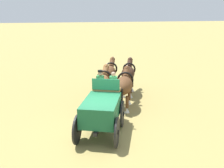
{
  "coord_description": "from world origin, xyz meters",
  "views": [
    {
      "loc": [
        -10.74,
        1.79,
        5.57
      ],
      "look_at": [
        4.04,
        -1.36,
        1.2
      ],
      "focal_mm": 41.33,
      "sensor_mm": 36.0,
      "label": 1
    }
  ],
  "objects_px": {
    "draft_horse_rear_off": "(124,85)",
    "draft_horse_lead_off": "(128,74)",
    "draft_horse_rear_near": "(102,84)",
    "show_wagon": "(102,109)",
    "draft_horse_lead_near": "(109,73)"
  },
  "relations": [
    {
      "from": "draft_horse_rear_off",
      "to": "draft_horse_lead_off",
      "type": "distance_m",
      "value": 2.62
    },
    {
      "from": "draft_horse_rear_near",
      "to": "draft_horse_rear_off",
      "type": "relative_size",
      "value": 0.99
    },
    {
      "from": "show_wagon",
      "to": "draft_horse_rear_near",
      "type": "relative_size",
      "value": 1.91
    },
    {
      "from": "show_wagon",
      "to": "draft_horse_lead_near",
      "type": "xyz_separation_m",
      "value": [
        5.86,
        -1.53,
        0.2
      ]
    },
    {
      "from": "draft_horse_rear_near",
      "to": "draft_horse_lead_off",
      "type": "relative_size",
      "value": 0.99
    },
    {
      "from": "draft_horse_rear_off",
      "to": "show_wagon",
      "type": "bearing_deg",
      "value": 148.46
    },
    {
      "from": "show_wagon",
      "to": "draft_horse_rear_off",
      "type": "bearing_deg",
      "value": -31.54
    },
    {
      "from": "show_wagon",
      "to": "draft_horse_rear_off",
      "type": "distance_m",
      "value": 3.48
    },
    {
      "from": "draft_horse_lead_near",
      "to": "draft_horse_lead_off",
      "type": "bearing_deg",
      "value": -110.62
    },
    {
      "from": "show_wagon",
      "to": "draft_horse_lead_near",
      "type": "relative_size",
      "value": 1.81
    },
    {
      "from": "draft_horse_rear_off",
      "to": "draft_horse_lead_near",
      "type": "distance_m",
      "value": 2.92
    },
    {
      "from": "draft_horse_rear_off",
      "to": "draft_horse_lead_off",
      "type": "bearing_deg",
      "value": -20.75
    },
    {
      "from": "draft_horse_rear_near",
      "to": "draft_horse_lead_off",
      "type": "distance_m",
      "value": 2.91
    },
    {
      "from": "draft_horse_lead_near",
      "to": "draft_horse_rear_off",
      "type": "bearing_deg",
      "value": -174.3
    },
    {
      "from": "draft_horse_rear_near",
      "to": "draft_horse_lead_off",
      "type": "xyz_separation_m",
      "value": [
        1.97,
        -2.14,
        -0.0
      ]
    }
  ]
}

